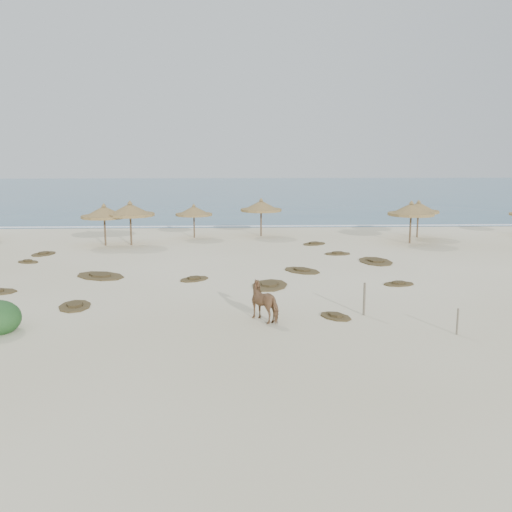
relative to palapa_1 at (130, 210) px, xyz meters
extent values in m
plane|color=beige|center=(6.24, -15.75, -2.48)|extent=(160.00, 160.00, 0.00)
cube|color=#2A587E|center=(6.24, 59.25, -2.48)|extent=(200.00, 100.00, 0.01)
cube|color=white|center=(6.24, 10.25, -2.48)|extent=(70.00, 0.60, 0.01)
cylinder|color=brown|center=(0.00, 0.00, -1.29)|extent=(0.14, 0.14, 2.39)
cylinder|color=olive|center=(0.00, 0.00, -0.30)|extent=(4.32, 4.32, 0.20)
cone|color=olive|center=(0.00, 0.00, 0.08)|extent=(4.17, 4.17, 0.85)
cone|color=olive|center=(0.00, 0.00, 0.59)|extent=(0.41, 0.41, 0.25)
cylinder|color=brown|center=(-1.81, -0.11, -1.35)|extent=(0.13, 0.13, 2.26)
cylinder|color=olive|center=(-1.81, -0.11, -0.42)|extent=(3.48, 3.48, 0.19)
cone|color=olive|center=(-1.81, -0.11, -0.06)|extent=(3.36, 3.36, 0.81)
cone|color=olive|center=(-1.81, -0.11, 0.42)|extent=(0.39, 0.39, 0.24)
cylinder|color=brown|center=(4.27, 3.40, -1.49)|extent=(0.11, 0.11, 1.98)
cylinder|color=olive|center=(4.27, 3.40, -0.67)|extent=(3.71, 3.71, 0.17)
cone|color=olive|center=(4.27, 3.40, -0.36)|extent=(3.59, 3.59, 0.71)
cone|color=olive|center=(4.27, 3.40, 0.07)|extent=(0.34, 0.34, 0.21)
cylinder|color=brown|center=(9.49, 4.13, -1.35)|extent=(0.13, 0.13, 2.26)
cylinder|color=olive|center=(9.49, 4.13, -0.41)|extent=(3.95, 3.95, 0.19)
cone|color=olive|center=(9.49, 4.13, -0.06)|extent=(3.82, 3.82, 0.81)
cone|color=olive|center=(9.49, 4.13, 0.42)|extent=(0.39, 0.39, 0.24)
cylinder|color=brown|center=(20.13, -0.04, -1.31)|extent=(0.13, 0.13, 2.34)
cylinder|color=olive|center=(20.13, -0.04, -0.34)|extent=(3.59, 3.59, 0.20)
cone|color=olive|center=(20.13, -0.04, 0.03)|extent=(3.47, 3.47, 0.84)
cone|color=olive|center=(20.13, -0.04, 0.53)|extent=(0.40, 0.40, 0.25)
cylinder|color=brown|center=(21.62, 2.88, -1.38)|extent=(0.13, 0.13, 2.20)
cylinder|color=olive|center=(21.62, 2.88, -0.47)|extent=(3.89, 3.89, 0.19)
cone|color=olive|center=(21.62, 2.88, -0.12)|extent=(3.76, 3.76, 0.79)
cone|color=olive|center=(21.62, 2.88, 0.35)|extent=(0.38, 0.38, 0.23)
imported|color=#906141|center=(8.55, -18.93, -1.73)|extent=(1.74, 1.90, 1.50)
cylinder|color=#675E4D|center=(12.55, -18.41, -1.81)|extent=(0.13, 0.13, 1.34)
cylinder|color=#675E4D|center=(15.35, -21.04, -1.99)|extent=(0.08, 0.08, 0.97)
camera|label=1|loc=(7.26, -40.55, 4.01)|focal=40.00mm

